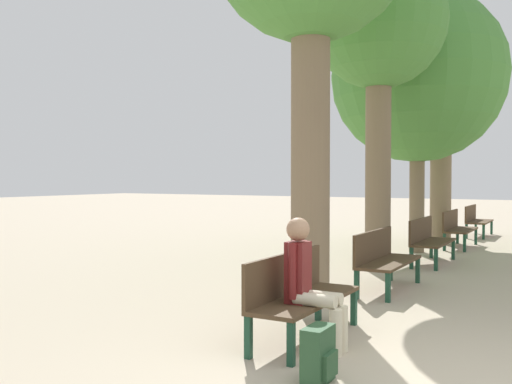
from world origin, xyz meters
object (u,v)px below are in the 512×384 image
tree_row_2 (418,76)px  tree_row_3 (441,104)px  bench_row_1 (383,256)px  bench_row_3 (457,226)px  bench_row_4 (476,219)px  bench_row_2 (428,238)px  bench_row_0 (298,291)px  tree_row_1 (379,28)px  backpack (319,355)px  person_seated (309,280)px

tree_row_2 → tree_row_3: tree_row_2 is taller
bench_row_1 → tree_row_3: 7.53m
bench_row_3 → bench_row_4: size_ratio=1.00×
bench_row_2 → bench_row_3: bearing=90.0°
bench_row_0 → bench_row_1: 2.87m
bench_row_0 → bench_row_4: same height
tree_row_1 → backpack: (1.27, -5.57, -3.98)m
bench_row_3 → tree_row_3: size_ratio=0.34×
bench_row_3 → bench_row_4: 2.87m
tree_row_3 → person_seated: size_ratio=3.94×
bench_row_1 → tree_row_3: size_ratio=0.34×
bench_row_0 → tree_row_1: tree_row_1 is taller
bench_row_2 → bench_row_1: bearing=-90.0°
bench_row_1 → bench_row_2: same height
tree_row_1 → person_seated: bearing=-80.1°
bench_row_0 → person_seated: size_ratio=1.34×
bench_row_1 → bench_row_4: bearing=90.0°
bench_row_0 → bench_row_3: (0.00, 8.60, 0.00)m
bench_row_4 → tree_row_2: (-0.60, -4.16, 3.32)m
bench_row_4 → person_seated: person_seated is taller
bench_row_4 → tree_row_3: 3.50m
bench_row_1 → tree_row_1: (-0.60, 1.67, 3.72)m
bench_row_2 → tree_row_3: 5.05m
bench_row_1 → person_seated: 3.13m
bench_row_1 → tree_row_2: size_ratio=0.29×
bench_row_0 → bench_row_2: size_ratio=1.00×
bench_row_2 → tree_row_2: size_ratio=0.29×
bench_row_4 → tree_row_1: bearing=-94.9°
backpack → person_seated: bearing=119.4°
tree_row_3 → person_seated: tree_row_3 is taller
bench_row_1 → person_seated: size_ratio=1.34×
bench_row_2 → backpack: bench_row_2 is taller
bench_row_4 → backpack: bearing=-86.9°
tree_row_1 → person_seated: 6.02m
bench_row_2 → tree_row_2: 3.72m
tree_row_2 → tree_row_3: bearing=90.0°
tree_row_1 → backpack: 6.96m
bench_row_0 → bench_row_2: bearing=90.0°
bench_row_3 → backpack: bearing=-86.0°
tree_row_2 → person_seated: tree_row_2 is taller
tree_row_1 → bench_row_2: bearing=63.4°
bench_row_3 → person_seated: 8.86m
bench_row_0 → tree_row_2: (-0.60, 7.30, 3.32)m
backpack → tree_row_3: bearing=96.7°
bench_row_4 → tree_row_1: size_ratio=0.30×
bench_row_3 → bench_row_4: (0.00, 2.87, 0.00)m
backpack → tree_row_1: bearing=102.9°
person_seated → bench_row_4: bearing=91.2°
bench_row_3 → person_seated: bearing=-88.5°
bench_row_1 → backpack: bench_row_1 is taller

